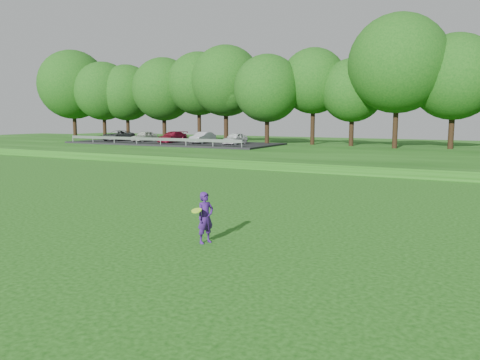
% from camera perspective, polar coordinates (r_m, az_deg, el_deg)
% --- Properties ---
extents(ground, '(140.00, 140.00, 0.00)m').
position_cam_1_polar(ground, '(12.74, -8.70, -8.95)').
color(ground, '#133F0C').
rests_on(ground, ground).
extents(berm, '(130.00, 30.00, 0.60)m').
position_cam_1_polar(berm, '(44.49, 18.48, 3.04)').
color(berm, '#133F0C').
rests_on(berm, ground).
extents(walking_path, '(130.00, 1.60, 0.04)m').
position_cam_1_polar(walking_path, '(30.86, 14.06, 0.78)').
color(walking_path, gray).
rests_on(walking_path, ground).
extents(treeline, '(104.00, 7.00, 15.00)m').
position_cam_1_polar(treeline, '(48.52, 19.70, 12.58)').
color(treeline, '#114610').
rests_on(treeline, berm).
extents(parking_lot, '(24.00, 9.00, 1.38)m').
position_cam_1_polar(parking_lot, '(53.20, -8.76, 4.85)').
color(parking_lot, black).
rests_on(parking_lot, berm).
extents(woman, '(0.52, 0.88, 1.50)m').
position_cam_1_polar(woman, '(13.55, -4.24, -4.59)').
color(woman, '#3A1769').
rests_on(woman, ground).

